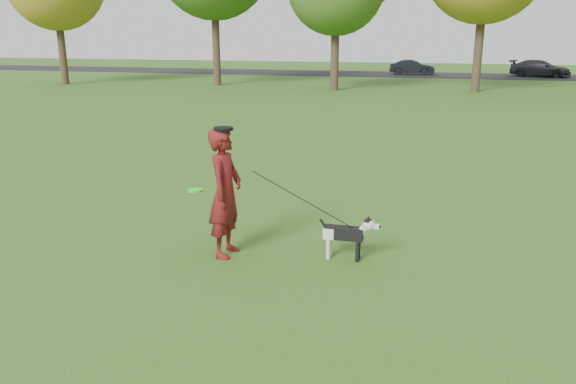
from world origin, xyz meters
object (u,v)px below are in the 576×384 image
(car_mid, at_px, (412,67))
(dog, at_px, (348,232))
(man, at_px, (225,193))
(car_right, at_px, (540,68))

(car_mid, bearing_deg, dog, -178.30)
(man, height_order, dog, man)
(dog, relative_size, car_right, 0.21)
(car_mid, relative_size, car_right, 0.81)
(man, distance_m, dog, 1.90)
(dog, height_order, car_mid, car_mid)
(car_mid, bearing_deg, car_right, -89.97)
(car_mid, distance_m, car_right, 9.65)
(man, distance_m, car_right, 41.55)
(man, relative_size, dog, 2.13)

